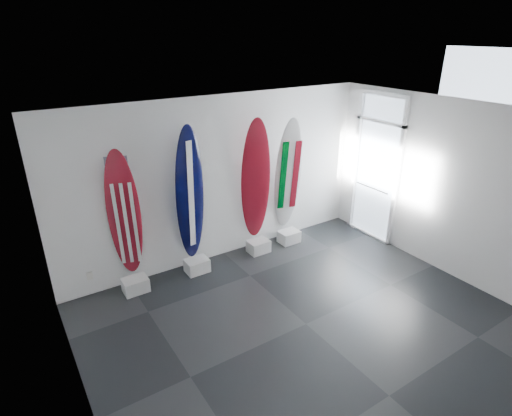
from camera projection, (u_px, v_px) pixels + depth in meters
floor at (306, 324)px, 6.06m from camera, size 6.00×6.00×0.00m
ceiling at (318, 120)px, 4.86m from camera, size 6.00×6.00×0.00m
wall_back at (221, 180)px, 7.38m from camera, size 6.00×0.00×6.00m
wall_front at (500, 344)px, 3.54m from camera, size 6.00×0.00×6.00m
wall_left at (71, 310)px, 3.96m from camera, size 0.00×5.00×5.00m
wall_right at (448, 189)px, 6.96m from camera, size 0.00×5.00×5.00m
display_block_usa at (136, 285)px, 6.77m from camera, size 0.40×0.30×0.24m
surfboard_usa at (124, 215)px, 6.37m from camera, size 0.59×0.51×2.21m
display_block_navy at (197, 266)px, 7.33m from camera, size 0.40×0.30×0.24m
surfboard_navy at (190, 195)px, 6.88m from camera, size 0.56×0.24×2.40m
display_block_swiss at (258, 246)px, 7.99m from camera, size 0.40×0.30×0.24m
surfboard_swiss at (256, 181)px, 7.54m from camera, size 0.63×0.52×2.39m
display_block_italy at (289, 237)px, 8.36m from camera, size 0.40×0.30×0.24m
surfboard_italy at (288, 176)px, 7.92m from camera, size 0.64×0.59×2.32m
wall_outlet at (90, 276)px, 6.60m from camera, size 0.09×0.02×0.13m
glass_door at (376, 170)px, 8.17m from camera, size 0.12×1.16×2.85m
balcony at (412, 199)px, 9.20m from camera, size 2.80×2.20×1.20m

